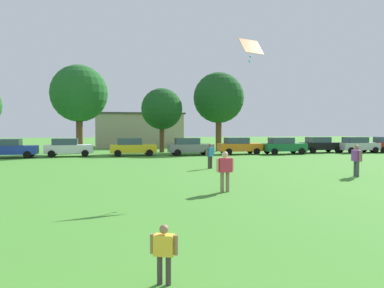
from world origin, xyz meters
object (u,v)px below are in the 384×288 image
(child_kite_flyer, at_px, (164,249))
(adult_bystander, at_px, (225,168))
(parked_car_gray_3, at_px, (190,146))
(tree_right, at_px, (162,109))
(bystander_near_trees, at_px, (210,154))
(parked_car_silver_7, at_px, (357,145))
(tree_far_right, at_px, (219,98))
(parked_car_yellow_2, at_px, (132,147))
(kite, at_px, (251,48))
(parked_car_green_5, at_px, (283,146))
(tree_center, at_px, (79,94))
(parked_car_blue_0, at_px, (10,148))
(parked_car_orange_4, at_px, (239,146))
(parked_car_white_1, at_px, (68,147))
(parked_car_black_6, at_px, (320,145))
(bystander_midfield, at_px, (357,158))

(child_kite_flyer, xyz_separation_m, adult_bystander, (3.84, 8.72, 0.39))
(parked_car_gray_3, relative_size, tree_right, 0.62)
(child_kite_flyer, distance_m, bystander_near_trees, 18.57)
(parked_car_silver_7, bearing_deg, bystander_near_trees, -148.40)
(adult_bystander, distance_m, tree_far_right, 28.74)
(tree_far_right, bearing_deg, parked_car_yellow_2, -151.63)
(kite, distance_m, parked_car_silver_7, 28.01)
(parked_car_green_5, relative_size, tree_center, 0.47)
(parked_car_blue_0, height_order, tree_far_right, tree_far_right)
(bystander_near_trees, xyz_separation_m, tree_far_right, (6.05, 18.21, 5.10))
(parked_car_orange_4, bearing_deg, bystander_near_trees, -117.24)
(parked_car_white_1, xyz_separation_m, parked_car_yellow_2, (5.86, -0.61, 0.00))
(tree_center, bearing_deg, tree_right, -0.37)
(parked_car_gray_3, height_order, parked_car_orange_4, same)
(adult_bystander, relative_size, parked_car_orange_4, 0.39)
(bystander_near_trees, xyz_separation_m, parked_car_black_6, (15.93, 13.16, -0.11))
(tree_right, bearing_deg, bystander_midfield, -72.63)
(parked_car_gray_3, bearing_deg, parked_car_white_1, 175.30)
(child_kite_flyer, relative_size, adult_bystander, 0.61)
(parked_car_yellow_2, bearing_deg, bystander_near_trees, -71.92)
(parked_car_white_1, xyz_separation_m, tree_center, (0.76, 4.12, 5.33))
(bystander_near_trees, height_order, parked_car_blue_0, parked_car_blue_0)
(parked_car_white_1, bearing_deg, parked_car_blue_0, -170.08)
(adult_bystander, height_order, tree_far_right, tree_far_right)
(kite, bearing_deg, bystander_midfield, 10.92)
(parked_car_orange_4, relative_size, parked_car_black_6, 1.00)
(tree_center, height_order, tree_far_right, tree_center)
(child_kite_flyer, distance_m, parked_car_silver_7, 39.14)
(parked_car_silver_7, bearing_deg, parked_car_yellow_2, 178.60)
(bystander_near_trees, height_order, tree_right, tree_right)
(child_kite_flyer, distance_m, parked_car_green_5, 33.94)
(parked_car_green_5, bearing_deg, child_kite_flyer, -119.46)
(bystander_midfield, relative_size, parked_car_blue_0, 0.40)
(tree_center, bearing_deg, child_kite_flyer, -84.21)
(parked_car_silver_7, bearing_deg, tree_right, 165.51)
(parked_car_white_1, height_order, parked_car_gray_3, same)
(parked_car_green_5, bearing_deg, bystander_near_trees, -132.82)
(tree_far_right, bearing_deg, bystander_midfield, -88.64)
(parked_car_orange_4, xyz_separation_m, tree_far_right, (-0.51, 5.48, 5.21))
(tree_far_right, bearing_deg, kite, -103.41)
(parked_car_blue_0, distance_m, parked_car_green_5, 25.82)
(bystander_near_trees, xyz_separation_m, parked_car_yellow_2, (-4.15, 12.71, -0.11))
(bystander_near_trees, relative_size, parked_car_white_1, 0.38)
(parked_car_black_6, bearing_deg, adult_bystander, -128.78)
(tree_center, xyz_separation_m, tree_right, (8.62, -0.06, -1.49))
(child_kite_flyer, bearing_deg, kite, 85.16)
(parked_car_yellow_2, bearing_deg, adult_bystander, -83.93)
(parked_car_blue_0, xyz_separation_m, tree_right, (14.18, 4.90, 3.85))
(parked_car_black_6, bearing_deg, parked_car_blue_0, -178.72)
(adult_bystander, xyz_separation_m, parked_car_orange_4, (8.40, 21.69, -0.14))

